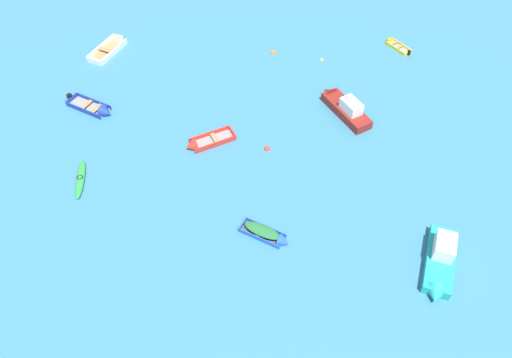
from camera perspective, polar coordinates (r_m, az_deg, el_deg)
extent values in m
cube|color=teal|center=(32.42, 20.33, -8.77)|extent=(3.21, 4.98, 0.71)
cone|color=teal|center=(31.04, 19.91, -12.41)|extent=(1.61, 1.37, 1.36)
cube|color=white|center=(32.00, 20.82, -7.24)|extent=(1.70, 2.00, 1.05)
cube|color=black|center=(31.39, 20.80, -8.12)|extent=(1.07, 0.53, 0.46)
cube|color=gray|center=(37.45, -5.01, 4.37)|extent=(3.34, 2.34, 0.11)
cube|color=red|center=(36.92, -4.65, 3.96)|extent=(3.02, 1.43, 0.45)
cube|color=red|center=(37.74, -5.39, 5.13)|extent=(3.02, 1.43, 0.45)
cube|color=red|center=(37.75, -2.73, 5.34)|extent=(0.61, 1.14, 0.45)
cone|color=red|center=(36.94, -7.46, 3.73)|extent=(1.17, 1.38, 1.17)
cube|color=#937047|center=(37.31, -4.79, 4.74)|extent=(0.76, 1.14, 0.03)
cube|color=gray|center=(48.40, 15.97, 14.29)|extent=(1.95, 2.36, 0.07)
cube|color=yellow|center=(48.05, 15.62, 14.24)|extent=(1.36, 2.03, 0.28)
cube|color=yellow|center=(48.65, 16.36, 14.53)|extent=(1.36, 2.03, 0.28)
cube|color=yellow|center=(47.77, 17.03, 13.66)|extent=(0.77, 0.55, 0.28)
cone|color=yellow|center=(48.97, 14.94, 15.14)|extent=(1.01, 0.92, 0.85)
cube|color=#937047|center=(48.26, 16.12, 14.37)|extent=(0.80, 0.64, 0.03)
cube|color=#937047|center=(48.60, 15.52, 14.79)|extent=(0.80, 0.64, 0.03)
cube|color=black|center=(47.66, 17.14, 13.69)|extent=(0.31, 0.31, 0.39)
cube|color=#4C4C51|center=(31.89, 0.73, -6.34)|extent=(2.86, 2.19, 0.08)
cube|color=blue|center=(32.04, 1.15, -5.57)|extent=(2.54, 1.50, 0.34)
cube|color=blue|center=(31.54, 0.32, -6.87)|extent=(2.54, 1.50, 0.34)
cube|color=blue|center=(32.18, -1.56, -5.22)|extent=(0.57, 0.89, 0.34)
cone|color=blue|center=(31.42, 3.19, -7.24)|extent=(1.05, 1.15, 0.95)
cube|color=#937047|center=(31.77, 0.50, -6.04)|extent=(0.70, 0.92, 0.03)
ellipsoid|color=#236633|center=(31.56, 0.74, -5.93)|extent=(2.63, 2.03, 0.30)
cube|color=gray|center=(42.28, -18.61, 7.80)|extent=(3.50, 2.73, 0.10)
cube|color=navy|center=(42.50, -18.10, 8.48)|extent=(3.06, 1.84, 0.41)
cube|color=navy|center=(41.88, -19.22, 7.43)|extent=(3.06, 1.84, 0.41)
cube|color=navy|center=(43.30, -20.38, 8.59)|extent=(0.75, 1.15, 0.41)
cone|color=navy|center=(41.07, -16.78, 7.28)|extent=(1.31, 1.46, 1.23)
cube|color=#937047|center=(42.25, -18.87, 8.11)|extent=(0.89, 1.17, 0.03)
cube|color=#937047|center=(41.62, -17.83, 7.72)|extent=(0.89, 1.17, 0.03)
cube|color=black|center=(43.30, -20.57, 8.79)|extent=(0.45, 0.45, 0.57)
cube|color=#99754C|center=(48.01, -16.64, 13.84)|extent=(2.95, 3.89, 0.12)
cube|color=white|center=(48.37, -17.42, 14.19)|extent=(1.84, 3.41, 0.49)
cube|color=white|center=(47.47, -15.95, 13.85)|extent=(1.84, 3.41, 0.49)
cube|color=white|center=(46.81, -18.08, 12.73)|extent=(1.40, 0.83, 0.49)
cone|color=white|center=(49.10, -15.30, 15.32)|extent=(1.70, 1.45, 1.46)
cube|color=#937047|center=(47.74, -16.86, 13.99)|extent=(1.39, 0.98, 0.03)
cube|color=maroon|center=(39.99, 10.29, 7.74)|extent=(3.54, 4.92, 0.72)
cone|color=maroon|center=(41.39, 8.24, 9.79)|extent=(1.55, 1.43, 1.25)
cube|color=white|center=(39.20, 10.87, 8.21)|extent=(1.75, 2.02, 0.89)
cube|color=black|center=(39.52, 10.24, 9.05)|extent=(0.96, 0.60, 0.39)
ellipsoid|color=#288C3D|center=(36.71, -19.50, 0.04)|extent=(0.90, 3.69, 0.33)
torus|color=black|center=(36.60, -19.55, 0.19)|extent=(0.48, 0.48, 0.07)
sphere|color=red|center=(36.81, 1.27, 3.48)|extent=(0.47, 0.47, 0.47)
sphere|color=yellow|center=(45.54, 7.55, 13.37)|extent=(0.29, 0.29, 0.29)
sphere|color=orange|center=(46.05, 1.97, 14.24)|extent=(0.47, 0.47, 0.47)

